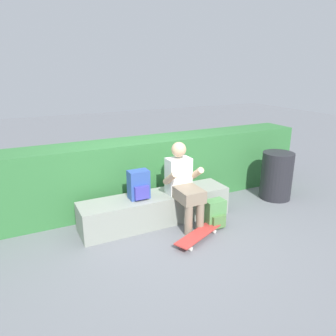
{
  "coord_description": "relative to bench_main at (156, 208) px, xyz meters",
  "views": [
    {
      "loc": [
        -1.75,
        -3.54,
        2.17
      ],
      "look_at": [
        0.29,
        0.52,
        0.73
      ],
      "focal_mm": 34.35,
      "sensor_mm": 36.0,
      "label": 1
    }
  ],
  "objects": [
    {
      "name": "ground_plane",
      "position": [
        0.0,
        -0.33,
        -0.21
      ],
      "size": [
        24.0,
        24.0,
        0.0
      ],
      "primitive_type": "plane",
      "color": "slate"
    },
    {
      "name": "bench_main",
      "position": [
        0.0,
        0.0,
        0.0
      ],
      "size": [
        2.2,
        0.5,
        0.42
      ],
      "color": "gray",
      "rests_on": "ground"
    },
    {
      "name": "person_skater",
      "position": [
        0.32,
        -0.22,
        0.41
      ],
      "size": [
        0.49,
        0.62,
        1.17
      ],
      "color": "white",
      "rests_on": "ground"
    },
    {
      "name": "skateboard_near_person",
      "position": [
        0.28,
        -0.72,
        -0.14
      ],
      "size": [
        0.81,
        0.51,
        0.09
      ],
      "color": "#BC3833",
      "rests_on": "ground"
    },
    {
      "name": "backpack_on_bench",
      "position": [
        -0.26,
        -0.01,
        0.4
      ],
      "size": [
        0.28,
        0.23,
        0.4
      ],
      "color": "#2D4C99",
      "rests_on": "bench_main"
    },
    {
      "name": "backpack_on_ground",
      "position": [
        0.67,
        -0.51,
        -0.02
      ],
      "size": [
        0.28,
        0.23,
        0.4
      ],
      "color": "#51894C",
      "rests_on": "ground"
    },
    {
      "name": "hedge_row",
      "position": [
        -0.19,
        0.75,
        0.32
      ],
      "size": [
        6.42,
        0.63,
        1.07
      ],
      "color": "#316F37",
      "rests_on": "ground"
    },
    {
      "name": "trash_bin",
      "position": [
        2.2,
        -0.1,
        0.19
      ],
      "size": [
        0.52,
        0.52,
        0.8
      ],
      "color": "#232328",
      "rests_on": "ground"
    }
  ]
}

